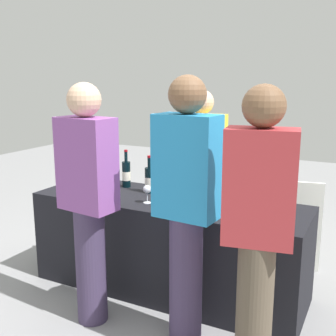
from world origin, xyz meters
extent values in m
plane|color=gray|center=(0.00, 0.00, 0.00)|extent=(12.00, 12.00, 0.00)
cube|color=black|center=(0.00, 0.00, 0.37)|extent=(2.14, 0.69, 0.75)
cylinder|color=black|center=(-0.85, 0.08, 0.86)|extent=(0.08, 0.08, 0.23)
cylinder|color=black|center=(-0.85, 0.08, 1.02)|extent=(0.03, 0.03, 0.09)
cylinder|color=maroon|center=(-0.85, 0.08, 1.07)|extent=(0.03, 0.03, 0.02)
cylinder|color=silver|center=(-0.85, 0.08, 0.85)|extent=(0.08, 0.08, 0.08)
cylinder|color=black|center=(-0.68, 0.16, 0.85)|extent=(0.07, 0.07, 0.20)
cylinder|color=black|center=(-0.68, 0.16, 0.99)|extent=(0.03, 0.03, 0.08)
cylinder|color=black|center=(-0.68, 0.16, 1.04)|extent=(0.03, 0.03, 0.02)
cylinder|color=silver|center=(-0.68, 0.16, 0.84)|extent=(0.07, 0.07, 0.07)
cylinder|color=black|center=(-0.49, 0.18, 0.86)|extent=(0.07, 0.07, 0.22)
cylinder|color=black|center=(-0.49, 0.18, 1.01)|extent=(0.03, 0.03, 0.09)
cylinder|color=maroon|center=(-0.49, 0.18, 1.07)|extent=(0.03, 0.03, 0.02)
cylinder|color=silver|center=(-0.49, 0.18, 0.85)|extent=(0.07, 0.07, 0.08)
cylinder|color=black|center=(-0.23, 0.11, 0.85)|extent=(0.08, 0.08, 0.21)
cylinder|color=black|center=(-0.23, 0.11, 1.00)|extent=(0.03, 0.03, 0.08)
cylinder|color=maroon|center=(-0.23, 0.11, 1.05)|extent=(0.03, 0.03, 0.02)
cylinder|color=silver|center=(-0.23, 0.11, 0.84)|extent=(0.08, 0.08, 0.07)
cylinder|color=black|center=(0.08, 0.09, 0.86)|extent=(0.07, 0.07, 0.22)
cylinder|color=black|center=(0.08, 0.09, 1.01)|extent=(0.03, 0.03, 0.08)
cylinder|color=gold|center=(0.08, 0.09, 1.06)|extent=(0.03, 0.03, 0.02)
cylinder|color=silver|center=(0.08, 0.09, 0.85)|extent=(0.07, 0.07, 0.08)
cylinder|color=black|center=(0.34, 0.17, 0.85)|extent=(0.07, 0.07, 0.21)
cylinder|color=black|center=(0.34, 0.17, 0.99)|extent=(0.03, 0.03, 0.08)
cylinder|color=gold|center=(0.34, 0.17, 1.04)|extent=(0.03, 0.03, 0.02)
cylinder|color=silver|center=(0.34, 0.17, 0.84)|extent=(0.07, 0.07, 0.07)
cylinder|color=black|center=(0.43, 0.06, 0.86)|extent=(0.07, 0.07, 0.22)
cylinder|color=black|center=(0.43, 0.06, 1.01)|extent=(0.03, 0.03, 0.07)
cylinder|color=gold|center=(0.43, 0.06, 1.05)|extent=(0.03, 0.03, 0.02)
cylinder|color=silver|center=(0.43, 0.06, 0.85)|extent=(0.07, 0.07, 0.08)
cylinder|color=black|center=(0.85, 0.17, 0.85)|extent=(0.08, 0.08, 0.20)
cylinder|color=black|center=(0.85, 0.17, 0.98)|extent=(0.03, 0.03, 0.07)
cylinder|color=maroon|center=(0.85, 0.17, 1.03)|extent=(0.03, 0.03, 0.02)
cylinder|color=silver|center=(0.85, 0.17, 0.84)|extent=(0.08, 0.08, 0.07)
cylinder|color=silver|center=(-0.72, -0.09, 0.75)|extent=(0.06, 0.06, 0.00)
cylinder|color=silver|center=(-0.72, -0.09, 0.79)|extent=(0.01, 0.01, 0.07)
sphere|color=silver|center=(-0.72, -0.09, 0.86)|extent=(0.06, 0.06, 0.06)
cylinder|color=silver|center=(-0.10, -0.15, 0.75)|extent=(0.06, 0.06, 0.00)
cylinder|color=silver|center=(-0.10, -0.15, 0.79)|extent=(0.01, 0.01, 0.08)
sphere|color=silver|center=(-0.10, -0.15, 0.86)|extent=(0.06, 0.06, 0.06)
sphere|color=#590C19|center=(-0.10, -0.15, 0.84)|extent=(0.03, 0.03, 0.03)
cylinder|color=silver|center=(0.10, -0.11, 0.75)|extent=(0.06, 0.06, 0.00)
cylinder|color=silver|center=(0.10, -0.11, 0.79)|extent=(0.01, 0.01, 0.07)
sphere|color=silver|center=(0.10, -0.11, 0.85)|extent=(0.06, 0.06, 0.06)
sphere|color=#590C19|center=(0.10, -0.11, 0.84)|extent=(0.03, 0.03, 0.03)
cylinder|color=silver|center=(0.47, -0.14, 0.75)|extent=(0.06, 0.06, 0.00)
cylinder|color=silver|center=(0.47, -0.14, 0.79)|extent=(0.01, 0.01, 0.07)
sphere|color=silver|center=(0.47, -0.14, 0.85)|extent=(0.07, 0.07, 0.07)
sphere|color=#590C19|center=(0.47, -0.14, 0.84)|extent=(0.04, 0.04, 0.04)
cylinder|color=silver|center=(0.60, -0.06, 0.75)|extent=(0.06, 0.06, 0.00)
cylinder|color=silver|center=(0.60, -0.06, 0.78)|extent=(0.01, 0.01, 0.06)
sphere|color=silver|center=(0.60, -0.06, 0.84)|extent=(0.06, 0.06, 0.06)
sphere|color=#590C19|center=(0.60, -0.06, 0.83)|extent=(0.04, 0.04, 0.04)
cylinder|color=silver|center=(-0.68, -0.02, 0.86)|extent=(0.23, 0.23, 0.22)
cylinder|color=#3F3351|center=(0.02, 0.61, 0.39)|extent=(0.23, 0.23, 0.78)
cube|color=yellow|center=(0.02, 0.61, 1.07)|extent=(0.43, 0.26, 0.58)
sphere|color=#D8AD8C|center=(0.02, 0.61, 1.46)|extent=(0.21, 0.21, 0.21)
cylinder|color=#3F3351|center=(-0.27, -0.64, 0.41)|extent=(0.21, 0.21, 0.82)
cube|color=#8C4C99|center=(-0.27, -0.64, 1.12)|extent=(0.40, 0.25, 0.61)
sphere|color=#D8AD8C|center=(-0.27, -0.64, 1.54)|extent=(0.22, 0.22, 0.22)
cylinder|color=#3F3351|center=(0.41, -0.55, 0.42)|extent=(0.21, 0.21, 0.84)
cube|color=#268CCC|center=(0.41, -0.55, 1.15)|extent=(0.40, 0.24, 0.63)
sphere|color=brown|center=(0.41, -0.55, 1.58)|extent=(0.23, 0.23, 0.23)
cylinder|color=brown|center=(0.89, -0.70, 0.41)|extent=(0.20, 0.20, 0.81)
cube|color=#B23338|center=(0.89, -0.70, 1.12)|extent=(0.40, 0.26, 0.61)
sphere|color=brown|center=(0.89, -0.70, 1.54)|extent=(0.22, 0.22, 0.22)
cube|color=white|center=(0.75, 0.81, 0.40)|extent=(0.60, 0.16, 0.80)
camera|label=1|loc=(1.42, -2.78, 1.68)|focal=44.86mm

